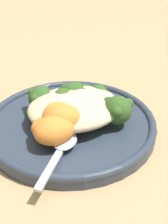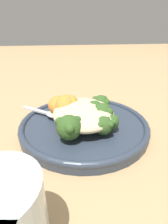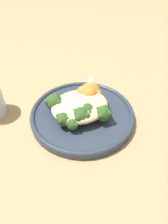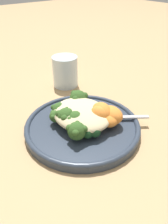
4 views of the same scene
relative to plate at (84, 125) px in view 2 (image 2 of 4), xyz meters
The scene contains 16 objects.
ground_plane 0.02m from the plate, 117.91° to the right, with size 4.00×4.00×0.00m, color tan.
plate is the anchor object (origin of this frame).
quinoa_mound 0.03m from the plate, 157.76° to the left, with size 0.14×0.12×0.04m, color beige.
broccoli_stalk_0 0.06m from the plate, 143.74° to the left, with size 0.13×0.04×0.04m.
broccoli_stalk_1 0.04m from the plate, 140.48° to the left, with size 0.09×0.03×0.03m.
broccoli_stalk_2 0.05m from the plate, 159.89° to the right, with size 0.09×0.08×0.03m.
broccoli_stalk_3 0.04m from the plate, 139.37° to the right, with size 0.08×0.10×0.03m.
broccoli_stalk_4 0.04m from the plate, 118.08° to the right, with size 0.06×0.10×0.04m.
broccoli_stalk_5 0.03m from the plate, 66.42° to the right, with size 0.04×0.09×0.04m.
broccoli_stalk_6 0.05m from the plate, 43.54° to the right, with size 0.06×0.11×0.04m.
sweet_potato_chunk_0 0.05m from the plate, 40.80° to the left, with size 0.04×0.04×0.04m, color orange.
sweet_potato_chunk_1 0.06m from the plate, 45.47° to the left, with size 0.06×0.05×0.03m, color orange.
sweet_potato_chunk_2 0.05m from the plate, 55.37° to the left, with size 0.05×0.04×0.05m, color orange.
sweet_potato_chunk_3 0.07m from the plate, 51.62° to the left, with size 0.06×0.05×0.04m, color orange.
kale_tuft 0.05m from the plate, 18.61° to the right, with size 0.04×0.04×0.03m.
spoon 0.07m from the plate, 63.39° to the left, with size 0.08×0.10×0.01m.
Camera 2 is at (-0.30, 0.06, 0.19)m, focal length 28.00 mm.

